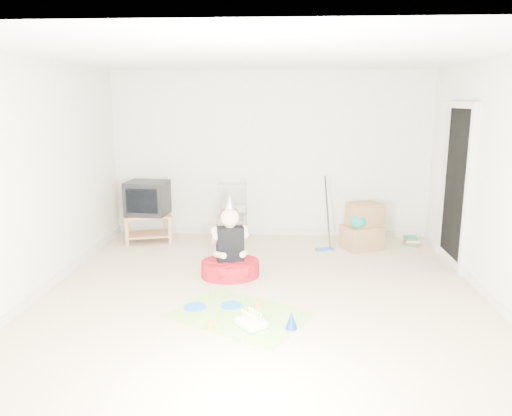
# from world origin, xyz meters

# --- Properties ---
(ground) EXTENTS (5.00, 5.00, 0.00)m
(ground) POSITION_xyz_m (0.00, 0.00, 0.00)
(ground) COLOR beige
(ground) RESTS_ON ground
(doorway_recess) EXTENTS (0.02, 0.90, 2.05)m
(doorway_recess) POSITION_xyz_m (2.48, 1.20, 1.02)
(doorway_recess) COLOR black
(doorway_recess) RESTS_ON ground
(tv_stand) EXTENTS (0.78, 0.59, 0.43)m
(tv_stand) POSITION_xyz_m (-1.85, 1.96, 0.26)
(tv_stand) COLOR #AA734C
(tv_stand) RESTS_ON ground
(crt_tv) EXTENTS (0.63, 0.54, 0.51)m
(crt_tv) POSITION_xyz_m (-1.85, 1.96, 0.69)
(crt_tv) COLOR black
(crt_tv) RESTS_ON tv_stand
(folding_chair) EXTENTS (0.43, 0.41, 0.94)m
(folding_chair) POSITION_xyz_m (-0.54, 1.82, 0.46)
(folding_chair) COLOR gray
(folding_chair) RESTS_ON ground
(cardboard_boxes) EXTENTS (0.64, 0.60, 0.67)m
(cardboard_boxes) POSITION_xyz_m (1.39, 1.82, 0.32)
(cardboard_boxes) COLOR #9C754B
(cardboard_boxes) RESTS_ON ground
(floor_mop) EXTENTS (0.28, 0.35, 1.05)m
(floor_mop) POSITION_xyz_m (0.83, 1.68, 0.26)
(floor_mop) COLOR #245EB5
(floor_mop) RESTS_ON ground
(book_pile) EXTENTS (0.30, 0.33, 0.12)m
(book_pile) POSITION_xyz_m (2.17, 2.05, 0.06)
(book_pile) COLOR #297D58
(book_pile) RESTS_ON ground
(seated_woman) EXTENTS (0.88, 0.88, 1.04)m
(seated_woman) POSITION_xyz_m (-0.43, 0.51, 0.23)
(seated_woman) COLOR #B6101D
(seated_woman) RESTS_ON ground
(party_mat) EXTENTS (1.61, 1.47, 0.01)m
(party_mat) POSITION_xyz_m (-0.21, -0.63, 0.00)
(party_mat) COLOR #F93484
(party_mat) RESTS_ON ground
(birthday_cake) EXTENTS (0.33, 0.34, 0.14)m
(birthday_cake) POSITION_xyz_m (-0.07, -0.90, 0.04)
(birthday_cake) COLOR white
(birthday_cake) RESTS_ON party_mat
(blue_plate_near) EXTENTS (0.32, 0.32, 0.01)m
(blue_plate_near) POSITION_xyz_m (-0.32, -0.42, 0.01)
(blue_plate_near) COLOR blue
(blue_plate_near) RESTS_ON party_mat
(blue_plate_far) EXTENTS (0.33, 0.33, 0.01)m
(blue_plate_far) POSITION_xyz_m (-0.69, -0.48, 0.01)
(blue_plate_far) COLOR blue
(blue_plate_far) RESTS_ON party_mat
(orange_cup_near) EXTENTS (0.09, 0.09, 0.07)m
(orange_cup_near) POSITION_xyz_m (-0.03, -0.42, 0.04)
(orange_cup_near) COLOR orange
(orange_cup_near) RESTS_ON party_mat
(orange_cup_far) EXTENTS (0.08, 0.08, 0.07)m
(orange_cup_far) POSITION_xyz_m (-0.46, -0.97, 0.04)
(orange_cup_far) COLOR orange
(orange_cup_far) RESTS_ON party_mat
(blue_party_hat) EXTENTS (0.13, 0.13, 0.17)m
(blue_party_hat) POSITION_xyz_m (0.32, -0.91, 0.09)
(blue_party_hat) COLOR #1A39B9
(blue_party_hat) RESTS_ON party_mat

